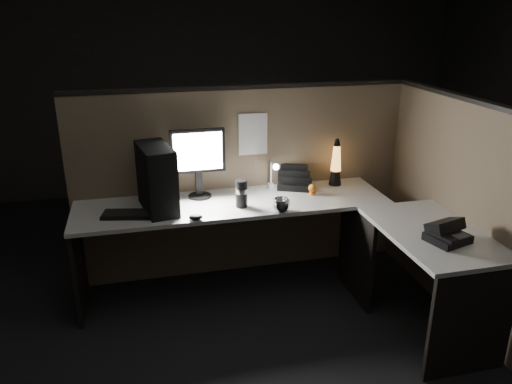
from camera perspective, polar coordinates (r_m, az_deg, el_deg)
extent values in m
plane|color=black|center=(3.55, 1.99, -15.50)|extent=(6.00, 6.00, 0.00)
plane|color=#282623|center=(5.86, -5.96, 13.18)|extent=(6.00, 0.00, 6.00)
cube|color=brown|center=(4.00, -1.45, 1.01)|extent=(2.66, 0.06, 1.50)
cube|color=brown|center=(3.80, 21.40, -1.52)|extent=(0.06, 1.66, 1.50)
cube|color=#B2B1A8|center=(3.68, -2.63, -1.35)|extent=(2.30, 0.60, 0.03)
cube|color=#B2B1A8|center=(3.41, 19.54, -4.43)|extent=(0.60, 1.00, 0.03)
cube|color=black|center=(3.81, -19.61, -7.88)|extent=(0.03, 0.55, 0.70)
cube|color=black|center=(3.25, 23.37, -13.68)|extent=(0.55, 0.03, 0.70)
cube|color=black|center=(3.83, 11.34, -6.88)|extent=(0.03, 0.55, 0.70)
cube|color=black|center=(3.53, -11.28, 1.54)|extent=(0.27, 0.47, 0.46)
cylinder|color=black|center=(3.79, -6.43, -0.45)|extent=(0.17, 0.17, 0.01)
cube|color=black|center=(3.77, -6.54, 1.12)|extent=(0.05, 0.04, 0.19)
cube|color=black|center=(3.70, -6.68, 4.68)|extent=(0.40, 0.04, 0.33)
cube|color=white|center=(3.68, -6.64, 4.60)|extent=(0.36, 0.01, 0.28)
cube|color=black|center=(3.52, -13.42, -2.51)|extent=(0.49, 0.25, 0.02)
ellipsoid|color=black|center=(3.39, -6.90, -2.87)|extent=(0.10, 0.08, 0.04)
cube|color=white|center=(3.96, 1.72, 0.73)|extent=(0.04, 0.05, 0.03)
cylinder|color=white|center=(3.92, 1.73, 2.24)|extent=(0.01, 0.01, 0.19)
cylinder|color=white|center=(3.84, 2.00, 3.28)|extent=(0.01, 0.13, 0.01)
sphere|color=white|center=(3.77, 2.29, 2.89)|extent=(0.05, 0.05, 0.05)
cube|color=black|center=(3.97, 4.41, 0.89)|extent=(0.32, 0.30, 0.05)
cube|color=black|center=(3.93, 4.59, 1.27)|extent=(0.24, 0.11, 0.09)
cube|color=black|center=(4.02, 4.11, 2.32)|extent=(0.24, 0.11, 0.17)
cone|color=black|center=(4.06, 9.04, 1.65)|extent=(0.10, 0.10, 0.12)
cone|color=orange|center=(4.01, 9.16, 3.83)|extent=(0.08, 0.08, 0.20)
sphere|color=brown|center=(4.03, 9.11, 2.96)|extent=(0.04, 0.04, 0.04)
sphere|color=brown|center=(4.01, 9.17, 3.96)|extent=(0.03, 0.03, 0.03)
cone|color=black|center=(3.98, 9.27, 5.61)|extent=(0.05, 0.05, 0.06)
cylinder|color=black|center=(3.55, -1.67, -0.18)|extent=(0.09, 0.09, 0.20)
imported|color=silver|center=(3.49, 2.91, -1.51)|extent=(0.16, 0.16, 0.10)
sphere|color=orange|center=(3.82, 6.46, 0.45)|extent=(0.06, 0.06, 0.06)
cube|color=white|center=(3.87, -0.34, 6.61)|extent=(0.23, 0.00, 0.32)
cube|color=black|center=(3.28, 21.04, -4.90)|extent=(0.28, 0.26, 0.05)
cube|color=black|center=(3.28, 20.79, -3.67)|extent=(0.26, 0.19, 0.11)
cube|color=black|center=(3.19, 20.56, -4.94)|extent=(0.09, 0.18, 0.04)
cube|color=#3F3F42|center=(3.27, 22.12, -4.56)|extent=(0.12, 0.12, 0.00)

